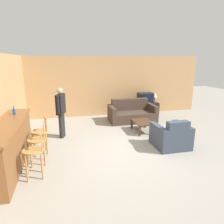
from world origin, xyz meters
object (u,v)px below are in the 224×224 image
(bottle, at_px, (14,111))
(couch_far, at_px, (132,114))
(table_lamp, at_px, (155,95))
(bar_chair_mid, at_px, (37,142))
(tv, at_px, (145,98))
(coffee_table, at_px, (143,123))
(bar_chair_far, at_px, (40,134))
(armchair_near, at_px, (171,137))
(tv_unit, at_px, (145,109))
(person_by_window, at_px, (61,110))
(bar_chair_near, at_px, (34,153))

(bottle, bearing_deg, couch_far, 28.28)
(table_lamp, bearing_deg, bar_chair_mid, -142.08)
(couch_far, distance_m, table_lamp, 1.70)
(tv, bearing_deg, coffee_table, -114.17)
(bar_chair_far, relative_size, armchair_near, 1.09)
(tv_unit, xyz_separation_m, person_by_window, (-3.67, -2.00, 0.63))
(bar_chair_near, relative_size, tv_unit, 0.82)
(bar_chair_near, relative_size, armchair_near, 1.09)
(table_lamp, height_order, person_by_window, person_by_window)
(coffee_table, height_order, tv, tv)
(bar_chair_near, xyz_separation_m, tv_unit, (4.22, 4.24, -0.27))
(bottle, xyz_separation_m, person_by_window, (1.14, 0.92, -0.27))
(armchair_near, distance_m, person_by_window, 3.43)
(person_by_window, bearing_deg, bar_chair_far, -117.00)
(bar_chair_far, xyz_separation_m, table_lamp, (4.68, 3.07, 0.33))
(couch_far, height_order, tv_unit, couch_far)
(tv, distance_m, table_lamp, 0.48)
(bar_chair_far, relative_size, tv_unit, 0.82)
(armchair_near, xyz_separation_m, table_lamp, (1.12, 3.52, 0.57))
(coffee_table, relative_size, table_lamp, 1.90)
(bar_chair_far, height_order, tv_unit, bar_chair_far)
(bar_chair_mid, height_order, armchair_near, bar_chair_mid)
(tv, relative_size, table_lamp, 1.46)
(armchair_near, xyz_separation_m, coffee_table, (-0.29, 1.39, 0.01))
(couch_far, bearing_deg, tv_unit, 42.14)
(bar_chair_far, height_order, tv, tv)
(bar_chair_near, relative_size, tv, 1.51)
(coffee_table, bearing_deg, person_by_window, 177.31)
(bar_chair_near, distance_m, bar_chair_mid, 0.59)
(couch_far, relative_size, tv, 2.82)
(tv, bearing_deg, couch_far, -137.97)
(tv, bearing_deg, bar_chair_near, -134.89)
(couch_far, xyz_separation_m, tv_unit, (0.91, 0.82, -0.03))
(bar_chair_near, bearing_deg, bar_chair_mid, 90.00)
(couch_far, relative_size, person_by_window, 1.17)
(tv_unit, bearing_deg, coffee_table, -114.14)
(coffee_table, bearing_deg, bar_chair_mid, -155.01)
(bar_chair_near, height_order, bar_chair_mid, same)
(bar_chair_mid, distance_m, armchair_near, 3.57)
(bar_chair_near, xyz_separation_m, couch_far, (3.31, 3.42, -0.24))
(tv, bearing_deg, bar_chair_mid, -139.17)
(couch_far, distance_m, tv_unit, 1.22)
(bar_chair_far, xyz_separation_m, tv, (4.22, 3.06, 0.23))
(coffee_table, height_order, person_by_window, person_by_window)
(bar_chair_near, bearing_deg, armchair_near, 11.41)
(coffee_table, bearing_deg, table_lamp, 56.29)
(person_by_window, bearing_deg, armchair_near, -26.76)
(coffee_table, xyz_separation_m, tv_unit, (0.95, 2.13, -0.04))
(tv, xyz_separation_m, person_by_window, (-3.67, -1.99, 0.12))
(tv_unit, xyz_separation_m, bottle, (-4.81, -2.92, 0.89))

